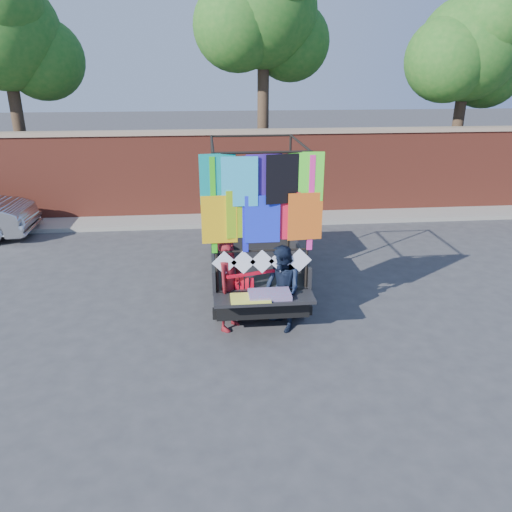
{
  "coord_description": "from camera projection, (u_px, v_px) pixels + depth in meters",
  "views": [
    {
      "loc": [
        -0.81,
        -8.05,
        4.4
      ],
      "look_at": [
        -0.02,
        0.06,
        1.27
      ],
      "focal_mm": 35.0,
      "sensor_mm": 36.0,
      "label": 1
    }
  ],
  "objects": [
    {
      "name": "curb",
      "position": [
        236.0,
        219.0,
        14.96
      ],
      "size": [
        30.0,
        1.2,
        0.12
      ],
      "primitive_type": "cube",
      "color": "gray",
      "rests_on": "ground"
    },
    {
      "name": "ground",
      "position": [
        257.0,
        322.0,
        9.13
      ],
      "size": [
        90.0,
        90.0,
        0.0
      ],
      "primitive_type": "plane",
      "color": "#38383A",
      "rests_on": "ground"
    },
    {
      "name": "man",
      "position": [
        282.0,
        289.0,
        8.64
      ],
      "size": [
        0.84,
        0.92,
        1.54
      ],
      "primitive_type": "imported",
      "rotation": [
        0.0,
        0.0,
        -1.15
      ],
      "color": "#151F36",
      "rests_on": "ground"
    },
    {
      "name": "woman",
      "position": [
        229.0,
        285.0,
        8.65
      ],
      "size": [
        0.66,
        0.72,
        1.65
      ],
      "primitive_type": "imported",
      "rotation": [
        0.0,
        0.0,
        1.0
      ],
      "color": "maroon",
      "rests_on": "ground"
    },
    {
      "name": "tree_left",
      "position": [
        4.0,
        38.0,
        14.25
      ],
      "size": [
        4.2,
        3.3,
        7.05
      ],
      "color": "#38281C",
      "rests_on": "ground"
    },
    {
      "name": "streamer_bundle",
      "position": [
        249.0,
        285.0,
        8.6
      ],
      "size": [
        1.02,
        0.32,
        0.71
      ],
      "color": "red",
      "rests_on": "ground"
    },
    {
      "name": "pickup_truck",
      "position": [
        250.0,
        241.0,
        10.89
      ],
      "size": [
        1.99,
        4.99,
        3.14
      ],
      "color": "black",
      "rests_on": "ground"
    },
    {
      "name": "tree_mid",
      "position": [
        265.0,
        18.0,
        14.72
      ],
      "size": [
        4.2,
        3.3,
        7.73
      ],
      "color": "#38281C",
      "rests_on": "ground"
    },
    {
      "name": "brick_wall",
      "position": [
        235.0,
        173.0,
        15.16
      ],
      "size": [
        30.0,
        0.45,
        2.61
      ],
      "color": "brown",
      "rests_on": "ground"
    },
    {
      "name": "tree_right",
      "position": [
        470.0,
        53.0,
        15.65
      ],
      "size": [
        4.2,
        3.3,
        6.62
      ],
      "color": "#38281C",
      "rests_on": "ground"
    }
  ]
}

